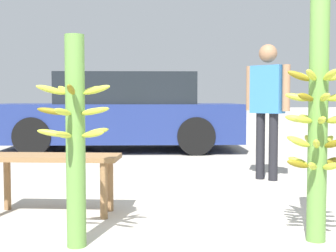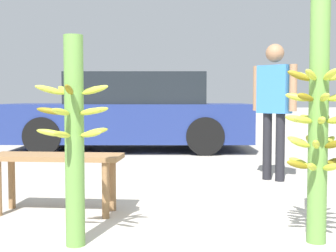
{
  "view_description": "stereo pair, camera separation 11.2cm",
  "coord_description": "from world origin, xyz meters",
  "px_view_note": "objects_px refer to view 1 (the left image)",
  "views": [
    {
      "loc": [
        -0.81,
        -2.63,
        0.97
      ],
      "look_at": [
        -0.15,
        0.62,
        0.76
      ],
      "focal_mm": 50.0,
      "sensor_mm": 36.0,
      "label": 1
    },
    {
      "loc": [
        -0.7,
        -2.65,
        0.97
      ],
      "look_at": [
        -0.15,
        0.62,
        0.76
      ],
      "focal_mm": 50.0,
      "sensor_mm": 36.0,
      "label": 2
    }
  ],
  "objects_px": {
    "banana_stalk_left": "(76,137)",
    "market_bench": "(53,166)",
    "banana_stalk_center": "(318,115)",
    "parked_car": "(121,113)",
    "vendor_person": "(267,99)"
  },
  "relations": [
    {
      "from": "banana_stalk_left",
      "to": "market_bench",
      "type": "height_order",
      "value": "banana_stalk_left"
    },
    {
      "from": "market_bench",
      "to": "banana_stalk_left",
      "type": "bearing_deg",
      "value": -63.97
    },
    {
      "from": "banana_stalk_center",
      "to": "parked_car",
      "type": "bearing_deg",
      "value": 97.23
    },
    {
      "from": "banana_stalk_center",
      "to": "parked_car",
      "type": "distance_m",
      "value": 5.82
    },
    {
      "from": "vendor_person",
      "to": "parked_car",
      "type": "height_order",
      "value": "vendor_person"
    },
    {
      "from": "market_bench",
      "to": "parked_car",
      "type": "xyz_separation_m",
      "value": [
        1.03,
        4.67,
        0.28
      ]
    },
    {
      "from": "vendor_person",
      "to": "banana_stalk_left",
      "type": "bearing_deg",
      "value": -84.34
    },
    {
      "from": "banana_stalk_center",
      "to": "parked_car",
      "type": "xyz_separation_m",
      "value": [
        -0.73,
        5.77,
        -0.17
      ]
    },
    {
      "from": "parked_car",
      "to": "banana_stalk_left",
      "type": "bearing_deg",
      "value": -179.05
    },
    {
      "from": "vendor_person",
      "to": "market_bench",
      "type": "bearing_deg",
      "value": -101.37
    },
    {
      "from": "banana_stalk_center",
      "to": "banana_stalk_left",
      "type": "bearing_deg",
      "value": 172.83
    },
    {
      "from": "vendor_person",
      "to": "banana_stalk_center",
      "type": "bearing_deg",
      "value": -52.98
    },
    {
      "from": "banana_stalk_left",
      "to": "banana_stalk_center",
      "type": "height_order",
      "value": "banana_stalk_center"
    },
    {
      "from": "banana_stalk_left",
      "to": "vendor_person",
      "type": "xyz_separation_m",
      "value": [
        2.21,
        2.08,
        0.24
      ]
    },
    {
      "from": "banana_stalk_left",
      "to": "parked_car",
      "type": "distance_m",
      "value": 5.64
    }
  ]
}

